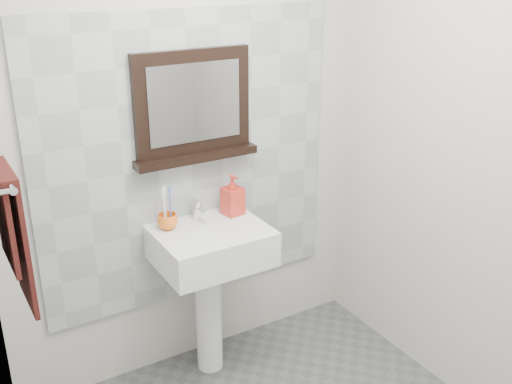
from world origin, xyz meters
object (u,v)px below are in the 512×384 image
Objects in this scene: soap_dispenser at (233,195)px; hand_towel at (13,227)px; toothbrush_cup at (168,221)px; framed_mirror at (193,109)px; pedestal_sink at (211,261)px.

soap_dispenser is 0.39× the size of hand_towel.
framed_mirror is (0.20, 0.08, 0.53)m from toothbrush_cup.
framed_mirror is (0.02, 0.19, 0.75)m from pedestal_sink.
soap_dispenser is 0.50m from framed_mirror.
hand_towel is (-1.12, -0.38, 0.23)m from soap_dispenser.
framed_mirror is 1.17× the size of hand_towel.
toothbrush_cup is at bearing 150.00° from pedestal_sink.
framed_mirror is at bearing 22.43° from toothbrush_cup.
toothbrush_cup is 0.37m from soap_dispenser.
toothbrush_cup is 0.46× the size of soap_dispenser.
hand_towel is at bearing -153.20° from toothbrush_cup.
toothbrush_cup is 0.18× the size of hand_towel.
hand_towel is at bearing -154.09° from framed_mirror.
hand_towel is (-0.75, -0.38, 0.30)m from toothbrush_cup.
framed_mirror reaches higher than toothbrush_cup.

